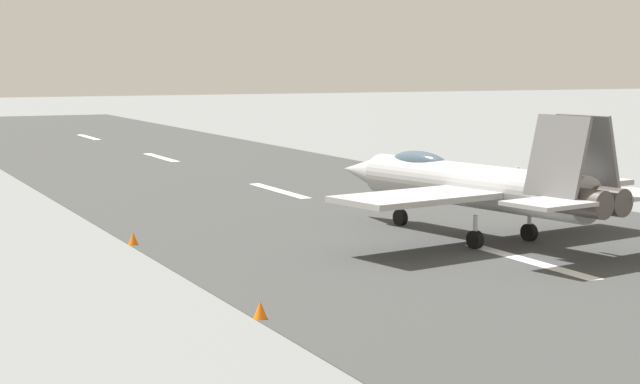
{
  "coord_description": "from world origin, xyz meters",
  "views": [
    {
      "loc": [
        -33.13,
        24.46,
        7.67
      ],
      "look_at": [
        7.36,
        5.58,
        2.2
      ],
      "focal_mm": 60.22,
      "sensor_mm": 36.0,
      "label": 1
    }
  ],
  "objects": [
    {
      "name": "ground_plane",
      "position": [
        0.0,
        0.0,
        0.0
      ],
      "size": [
        400.0,
        400.0,
        0.0
      ],
      "primitive_type": "plane",
      "color": "slate"
    },
    {
      "name": "runway_strip",
      "position": [
        -0.02,
        0.0,
        0.01
      ],
      "size": [
        240.0,
        26.0,
        0.02
      ],
      "color": "#393B3A",
      "rests_on": "ground"
    },
    {
      "name": "fighter_jet",
      "position": [
        5.59,
        -0.88,
        2.41
      ],
      "size": [
        17.34,
        15.19,
        5.61
      ],
      "color": "#AAABAB",
      "rests_on": "ground"
    },
    {
      "name": "crew_person",
      "position": [
        17.92,
        -11.97,
        0.8
      ],
      "size": [
        0.62,
        0.46,
        1.6
      ],
      "color": "#1E2338",
      "rests_on": "ground"
    },
    {
      "name": "marker_cone_near",
      "position": [
        -3.96,
        12.83,
        0.28
      ],
      "size": [
        0.44,
        0.44,
        0.55
      ],
      "primitive_type": "cone",
      "color": "orange",
      "rests_on": "ground"
    },
    {
      "name": "marker_cone_mid",
      "position": [
        10.35,
        12.83,
        0.28
      ],
      "size": [
        0.44,
        0.44,
        0.55
      ],
      "primitive_type": "cone",
      "color": "orange",
      "rests_on": "ground"
    }
  ]
}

